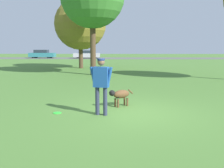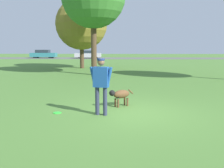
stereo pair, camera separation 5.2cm
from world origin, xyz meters
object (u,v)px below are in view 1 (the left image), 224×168
(frisbee, at_px, (57,113))
(parked_car_silver, at_px, (87,54))
(dog, at_px, (120,95))
(tree_far_left, at_px, (80,24))
(parked_car_teal, at_px, (42,54))
(person, at_px, (101,81))

(frisbee, xyz_separation_m, parked_car_silver, (-3.32, 36.38, 0.66))
(dog, height_order, tree_far_left, tree_far_left)
(dog, bearing_deg, parked_car_teal, -107.04)
(person, bearing_deg, parked_car_teal, 123.74)
(parked_car_teal, bearing_deg, person, -69.64)
(person, relative_size, tree_far_left, 0.27)
(dog, xyz_separation_m, parked_car_teal, (-13.19, 36.09, 0.27))
(tree_far_left, bearing_deg, person, -80.02)
(person, bearing_deg, parked_car_silver, 112.52)
(person, height_order, parked_car_silver, person)
(frisbee, distance_m, parked_car_teal, 38.72)
(parked_car_teal, relative_size, parked_car_silver, 1.01)
(dog, xyz_separation_m, tree_far_left, (-3.63, 16.04, 3.75))
(dog, height_order, frisbee, dog)
(person, height_order, tree_far_left, tree_far_left)
(frisbee, distance_m, parked_car_silver, 36.54)
(person, bearing_deg, dog, 78.11)
(person, bearing_deg, frisbee, -172.52)
(tree_far_left, bearing_deg, frisbee, -84.68)
(parked_car_silver, bearing_deg, tree_far_left, -84.18)
(person, height_order, dog, person)
(dog, distance_m, frisbee, 2.31)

